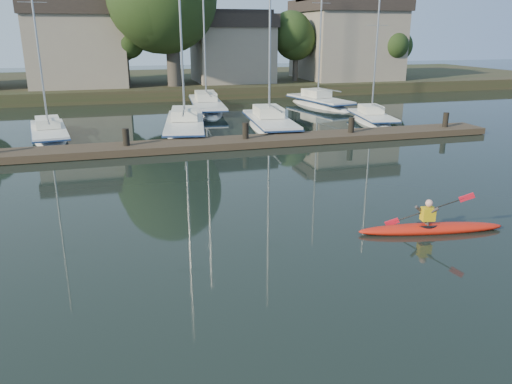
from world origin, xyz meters
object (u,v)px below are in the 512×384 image
object	(u,v)px
sailboat_2	(185,135)
sailboat_6	(207,112)
sailboat_4	(372,125)
sailboat_7	(319,108)
dock	(188,145)
sailboat_1	(50,141)
sailboat_3	(270,132)
kayak	(430,226)

from	to	relation	value
sailboat_2	sailboat_6	world-z (taller)	sailboat_6
sailboat_4	sailboat_7	xyz separation A→B (m)	(-0.36, 7.94, -0.03)
sailboat_2	dock	bearing A→B (deg)	-87.23
sailboat_1	sailboat_3	size ratio (longest dim) A/B	0.89
sailboat_1	sailboat_6	size ratio (longest dim) A/B	0.73
sailboat_7	kayak	bearing A→B (deg)	-116.11
sailboat_4	sailboat_6	distance (m)	12.60
dock	sailboat_4	xyz separation A→B (m)	(12.72, 4.45, -0.38)
sailboat_4	sailboat_1	bearing A→B (deg)	-172.15
sailboat_4	sailboat_6	world-z (taller)	sailboat_6
sailboat_3	sailboat_4	xyz separation A→B (m)	(7.07, 0.26, 0.03)
sailboat_2	sailboat_7	size ratio (longest dim) A/B	1.19
dock	sailboat_7	bearing A→B (deg)	45.10
sailboat_1	dock	bearing A→B (deg)	-43.25
dock	sailboat_2	world-z (taller)	sailboat_2
sailboat_3	sailboat_7	bearing A→B (deg)	55.62
sailboat_3	sailboat_1	bearing A→B (deg)	-178.47
dock	sailboat_6	world-z (taller)	sailboat_6
sailboat_1	sailboat_7	distance (m)	20.77
sailboat_2	sailboat_3	xyz separation A→B (m)	(5.11, -0.55, -0.01)
sailboat_4	sailboat_3	bearing A→B (deg)	-168.63
sailboat_3	sailboat_4	world-z (taller)	sailboat_3
kayak	dock	size ratio (longest dim) A/B	0.13
sailboat_4	sailboat_7	world-z (taller)	sailboat_7
dock	sailboat_1	bearing A→B (deg)	144.93
sailboat_7	dock	bearing A→B (deg)	-145.32
kayak	sailboat_1	xyz separation A→B (m)	(-12.29, 17.79, -0.34)
sailboat_1	sailboat_6	world-z (taller)	sailboat_6
sailboat_2	sailboat_1	bearing A→B (deg)	-172.34
dock	sailboat_6	xyz separation A→B (m)	(3.36, 12.90, -0.40)
sailboat_1	sailboat_4	world-z (taller)	sailboat_1
dock	sailboat_2	bearing A→B (deg)	83.65
kayak	sailboat_1	world-z (taller)	sailboat_1
sailboat_3	sailboat_2	bearing A→B (deg)	178.73
dock	sailboat_1	world-z (taller)	sailboat_1
kayak	sailboat_2	world-z (taller)	sailboat_2
sailboat_6	sailboat_4	bearing A→B (deg)	-36.84
sailboat_3	sailboat_6	distance (m)	9.00
sailboat_2	sailboat_3	distance (m)	5.14
sailboat_2	sailboat_6	distance (m)	8.63
sailboat_2	sailboat_6	bearing A→B (deg)	79.96
sailboat_2	kayak	bearing A→B (deg)	-65.83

